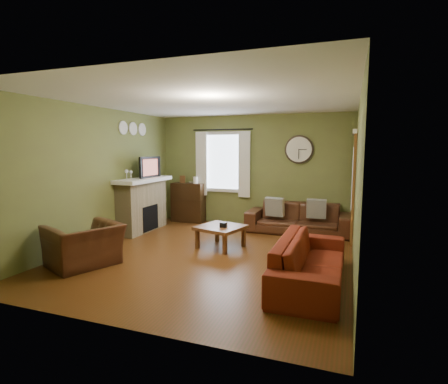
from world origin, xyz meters
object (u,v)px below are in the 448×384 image
(sofa_brown, at_px, (298,218))
(bookshelf, at_px, (188,202))
(coffee_table, at_px, (221,237))
(sofa_red, at_px, (311,261))
(armchair, at_px, (84,245))

(sofa_brown, bearing_deg, bookshelf, 174.67)
(coffee_table, bearing_deg, bookshelf, 129.56)
(bookshelf, bearing_deg, coffee_table, -50.44)
(sofa_red, relative_size, armchair, 2.11)
(bookshelf, xyz_separation_m, armchair, (-0.05, -3.59, -0.16))
(bookshelf, distance_m, armchair, 3.60)
(sofa_red, height_order, coffee_table, sofa_red)
(bookshelf, xyz_separation_m, coffee_table, (1.59, -1.92, -0.28))
(coffee_table, bearing_deg, armchair, -134.50)
(bookshelf, height_order, sofa_brown, bookshelf)
(sofa_brown, distance_m, sofa_red, 2.92)
(sofa_red, bearing_deg, coffee_table, 55.47)
(bookshelf, distance_m, sofa_brown, 2.78)
(sofa_brown, height_order, armchair, armchair)
(bookshelf, height_order, sofa_red, bookshelf)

